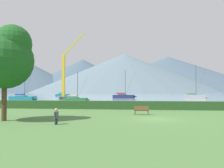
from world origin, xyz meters
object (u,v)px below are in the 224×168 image
at_px(sailboat_slip_0, 23,98).
at_px(dock_crane, 64,79).
at_px(sailboat_slip_8, 63,95).
at_px(sailboat_slip_2, 195,97).
at_px(sailboat_slip_3, 124,96).
at_px(park_tree, 6,57).
at_px(person_seated_viewer, 56,116).
at_px(park_bench_under_tree, 142,110).
at_px(sailboat_slip_4, 76,99).

bearing_deg(sailboat_slip_0, dock_crane, 50.89).
bearing_deg(sailboat_slip_8, sailboat_slip_2, -25.94).
relative_size(sailboat_slip_3, park_tree, 1.19).
distance_m(sailboat_slip_3, park_tree, 63.55).
bearing_deg(person_seated_viewer, dock_crane, 120.60).
distance_m(park_bench_under_tree, person_seated_viewer, 10.43).
height_order(sailboat_slip_2, park_tree, sailboat_slip_2).
height_order(sailboat_slip_0, dock_crane, dock_crane).
xyz_separation_m(sailboat_slip_0, sailboat_slip_3, (25.67, 22.80, 0.00)).
bearing_deg(sailboat_slip_0, sailboat_slip_2, 28.14).
height_order(sailboat_slip_4, park_tree, park_tree).
height_order(sailboat_slip_2, person_seated_viewer, sailboat_slip_2).
bearing_deg(sailboat_slip_3, sailboat_slip_0, -130.89).
bearing_deg(dock_crane, sailboat_slip_4, -60.56).
height_order(sailboat_slip_0, park_tree, sailboat_slip_0).
bearing_deg(park_bench_under_tree, sailboat_slip_4, 120.19).
xyz_separation_m(sailboat_slip_0, dock_crane, (8.62, 8.55, 5.62)).
relative_size(park_tree, dock_crane, 0.41).
height_order(sailboat_slip_0, sailboat_slip_3, sailboat_slip_0).
relative_size(sailboat_slip_3, person_seated_viewer, 7.95).
distance_m(sailboat_slip_3, sailboat_slip_8, 42.74).
bearing_deg(sailboat_slip_4, dock_crane, 121.53).
height_order(sailboat_slip_2, park_bench_under_tree, sailboat_slip_2).
relative_size(sailboat_slip_2, person_seated_viewer, 8.92).
xyz_separation_m(sailboat_slip_8, dock_crane, (15.26, -42.23, 5.70)).
height_order(sailboat_slip_2, sailboat_slip_3, sailboat_slip_2).
height_order(sailboat_slip_8, dock_crane, dock_crane).
relative_size(sailboat_slip_2, sailboat_slip_4, 1.55).
distance_m(sailboat_slip_8, person_seated_viewer, 97.95).
xyz_separation_m(sailboat_slip_4, park_bench_under_tree, (15.75, -28.93, -0.01)).
bearing_deg(park_bench_under_tree, person_seated_viewer, -127.14).
bearing_deg(dock_crane, sailboat_slip_3, 39.88).
bearing_deg(sailboat_slip_8, person_seated_viewer, -68.01).
xyz_separation_m(sailboat_slip_3, person_seated_viewer, (-0.33, -64.60, -0.02)).
bearing_deg(park_bench_under_tree, sailboat_slip_8, 116.15).
distance_m(sailboat_slip_2, person_seated_viewer, 66.23).
bearing_deg(sailboat_slip_4, sailboat_slip_3, 72.97).
bearing_deg(sailboat_slip_4, park_bench_under_tree, -59.36).
bearing_deg(person_seated_viewer, sailboat_slip_2, 81.03).
relative_size(sailboat_slip_8, person_seated_viewer, 6.84).
bearing_deg(sailboat_slip_8, sailboat_slip_4, -64.77).
height_order(sailboat_slip_0, sailboat_slip_4, sailboat_slip_0).
bearing_deg(sailboat_slip_3, park_bench_under_tree, -76.23).
height_order(sailboat_slip_2, dock_crane, dock_crane).
relative_size(sailboat_slip_2, park_tree, 1.34).
height_order(sailboat_slip_3, sailboat_slip_8, sailboat_slip_3).
height_order(sailboat_slip_8, person_seated_viewer, sailboat_slip_8).
xyz_separation_m(sailboat_slip_3, park_bench_under_tree, (6.20, -56.47, -0.18)).
height_order(park_bench_under_tree, park_tree, park_tree).
relative_size(person_seated_viewer, dock_crane, 0.06).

